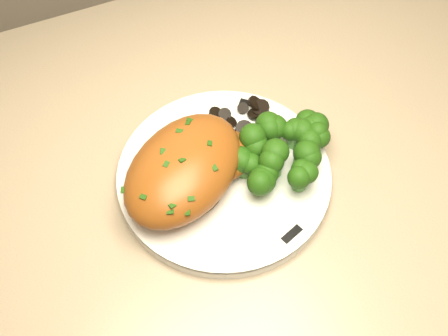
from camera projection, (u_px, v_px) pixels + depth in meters
name	position (u px, v px, depth m)	size (l,w,h in m)	color
counter	(350.00, 232.00, 1.12)	(2.10, 0.69, 1.03)	#4E3924
plate	(224.00, 177.00, 0.65)	(0.25, 0.25, 0.02)	white
rim_accent_0	(250.00, 104.00, 0.70)	(0.03, 0.01, 0.00)	black
rim_accent_1	(131.00, 190.00, 0.63)	(0.03, 0.01, 0.00)	black
rim_accent_2	(292.00, 234.00, 0.60)	(0.03, 0.01, 0.00)	black
gravy_pool	(185.00, 184.00, 0.63)	(0.09, 0.09, 0.00)	#3D240B
chicken_breast	(188.00, 168.00, 0.61)	(0.20, 0.18, 0.06)	#914C19
mushroom_pile	(235.00, 128.00, 0.67)	(0.08, 0.06, 0.02)	black
broccoli_florets	(283.00, 150.00, 0.63)	(0.12, 0.09, 0.04)	#51963F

